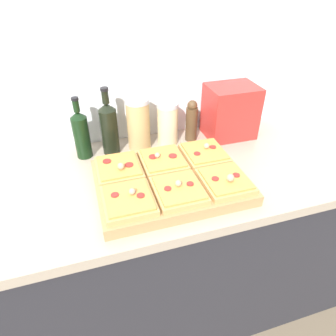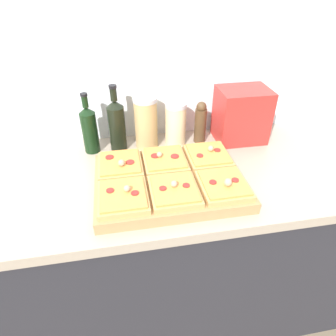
% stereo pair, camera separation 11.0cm
% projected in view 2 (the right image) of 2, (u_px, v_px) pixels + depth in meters
% --- Properties ---
extents(wall_back, '(6.00, 0.06, 2.50)m').
position_uv_depth(wall_back, '(151.00, 53.00, 1.25)').
color(wall_back, silver).
rests_on(wall_back, ground_plane).
extents(kitchen_counter, '(2.63, 0.67, 0.88)m').
position_uv_depth(kitchen_counter, '(166.00, 247.00, 1.43)').
color(kitchen_counter, '#232328').
rests_on(kitchen_counter, ground_plane).
extents(cutting_board, '(0.53, 0.40, 0.04)m').
position_uv_depth(cutting_board, '(169.00, 182.00, 1.10)').
color(cutting_board, '#A37A4C').
rests_on(cutting_board, kitchen_counter).
extents(pizza_slice_back_left, '(0.16, 0.18, 0.05)m').
position_uv_depth(pizza_slice_back_left, '(120.00, 164.00, 1.13)').
color(pizza_slice_back_left, tan).
rests_on(pizza_slice_back_left, cutting_board).
extents(pizza_slice_back_center, '(0.16, 0.18, 0.05)m').
position_uv_depth(pizza_slice_back_center, '(165.00, 160.00, 1.15)').
color(pizza_slice_back_center, tan).
rests_on(pizza_slice_back_center, cutting_board).
extents(pizza_slice_back_right, '(0.16, 0.18, 0.05)m').
position_uv_depth(pizza_slice_back_right, '(208.00, 156.00, 1.18)').
color(pizza_slice_back_right, tan).
rests_on(pizza_slice_back_right, cutting_board).
extents(pizza_slice_front_left, '(0.16, 0.18, 0.05)m').
position_uv_depth(pizza_slice_front_left, '(123.00, 196.00, 0.98)').
color(pizza_slice_front_left, tan).
rests_on(pizza_slice_front_left, cutting_board).
extents(pizza_slice_front_center, '(0.16, 0.18, 0.05)m').
position_uv_depth(pizza_slice_front_center, '(175.00, 190.00, 1.00)').
color(pizza_slice_front_center, tan).
rests_on(pizza_slice_front_center, cutting_board).
extents(pizza_slice_front_right, '(0.16, 0.18, 0.05)m').
position_uv_depth(pizza_slice_front_right, '(224.00, 185.00, 1.03)').
color(pizza_slice_front_right, tan).
rests_on(pizza_slice_front_right, cutting_board).
extents(olive_oil_bottle, '(0.07, 0.07, 0.26)m').
position_uv_depth(olive_oil_bottle, '(89.00, 129.00, 1.25)').
color(olive_oil_bottle, black).
rests_on(olive_oil_bottle, kitchen_counter).
extents(wine_bottle, '(0.07, 0.07, 0.29)m').
position_uv_depth(wine_bottle, '(117.00, 124.00, 1.26)').
color(wine_bottle, black).
rests_on(wine_bottle, kitchen_counter).
extents(grain_jar_tall, '(0.10, 0.10, 0.23)m').
position_uv_depth(grain_jar_tall, '(146.00, 122.00, 1.28)').
color(grain_jar_tall, tan).
rests_on(grain_jar_tall, kitchen_counter).
extents(grain_jar_short, '(0.09, 0.09, 0.20)m').
position_uv_depth(grain_jar_short, '(176.00, 124.00, 1.31)').
color(grain_jar_short, beige).
rests_on(grain_jar_short, kitchen_counter).
extents(pepper_mill, '(0.05, 0.05, 0.19)m').
position_uv_depth(pepper_mill, '(200.00, 123.00, 1.33)').
color(pepper_mill, '#47331E').
rests_on(pepper_mill, kitchen_counter).
extents(toaster_oven, '(0.24, 0.17, 0.24)m').
position_uv_depth(toaster_oven, '(241.00, 115.00, 1.34)').
color(toaster_oven, red).
rests_on(toaster_oven, kitchen_counter).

